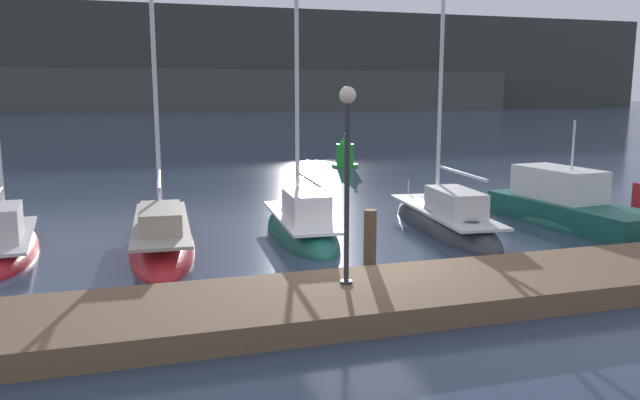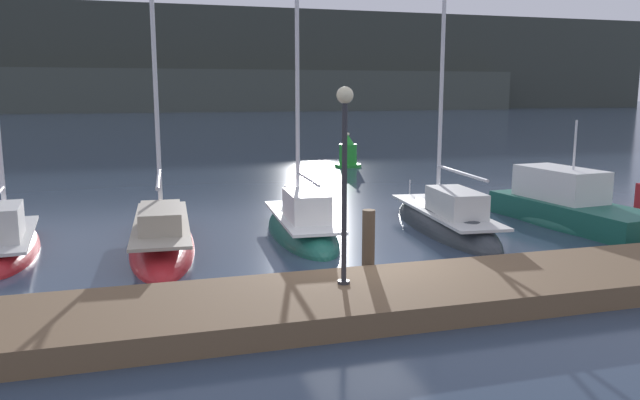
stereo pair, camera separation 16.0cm
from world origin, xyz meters
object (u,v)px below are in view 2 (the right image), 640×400
sailboat_berth_6 (445,225)px  motorboat_berth_7 (571,216)px  sailboat_berth_4 (162,242)px  sailboat_berth_5 (302,231)px  sailboat_berth_3 (6,247)px  channel_buoy (348,154)px  dock_lamppost (345,153)px

sailboat_berth_6 → motorboat_berth_7: size_ratio=1.46×
sailboat_berth_4 → sailboat_berth_5: 3.97m
sailboat_berth_4 → motorboat_berth_7: sailboat_berth_4 is taller
sailboat_berth_3 → sailboat_berth_4: 3.97m
motorboat_berth_7 → sailboat_berth_5: bearing=173.9°
channel_buoy → sailboat_berth_5: bearing=-113.4°
sailboat_berth_3 → sailboat_berth_4: size_ratio=0.65×
sailboat_berth_3 → motorboat_berth_7: (16.38, -1.20, 0.13)m
motorboat_berth_7 → dock_lamppost: dock_lamppost is taller
sailboat_berth_3 → channel_buoy: 21.05m
sailboat_berth_6 → channel_buoy: sailboat_berth_6 is taller
sailboat_berth_3 → channel_buoy: bearing=46.1°
sailboat_berth_3 → dock_lamppost: (7.14, -6.33, 2.84)m
sailboat_berth_4 → motorboat_berth_7: size_ratio=1.60×
motorboat_berth_7 → sailboat_berth_6: bearing=173.1°
sailboat_berth_5 → dock_lamppost: sailboat_berth_5 is taller
sailboat_berth_5 → channel_buoy: 16.86m
motorboat_berth_7 → dock_lamppost: size_ratio=1.76×
sailboat_berth_4 → sailboat_berth_5: bearing=4.1°
sailboat_berth_5 → motorboat_berth_7: size_ratio=1.16×
sailboat_berth_3 → motorboat_berth_7: size_ratio=1.04×
sailboat_berth_5 → dock_lamppost: size_ratio=2.04×
dock_lamppost → sailboat_berth_3: bearing=138.4°
sailboat_berth_5 → sailboat_berth_6: 4.40m
motorboat_berth_7 → dock_lamppost: 10.91m
sailboat_berth_5 → dock_lamppost: (-0.74, -6.04, 2.86)m
dock_lamppost → channel_buoy: bearing=70.9°
sailboat_berth_6 → channel_buoy: size_ratio=5.13×
sailboat_berth_3 → dock_lamppost: 9.96m
sailboat_berth_5 → motorboat_berth_7: 8.55m
sailboat_berth_3 → sailboat_berth_5: (7.88, -0.29, -0.02)m
sailboat_berth_4 → channel_buoy: bearing=55.9°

